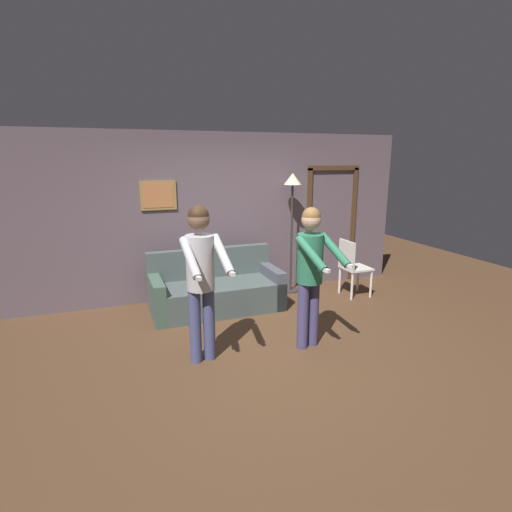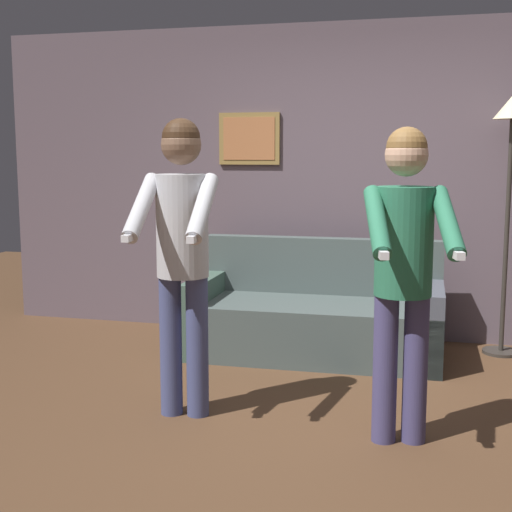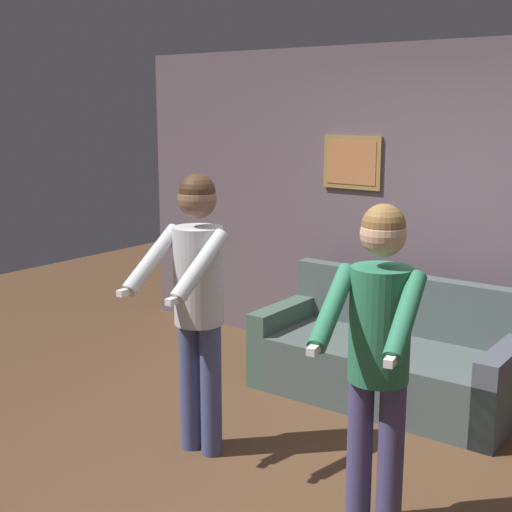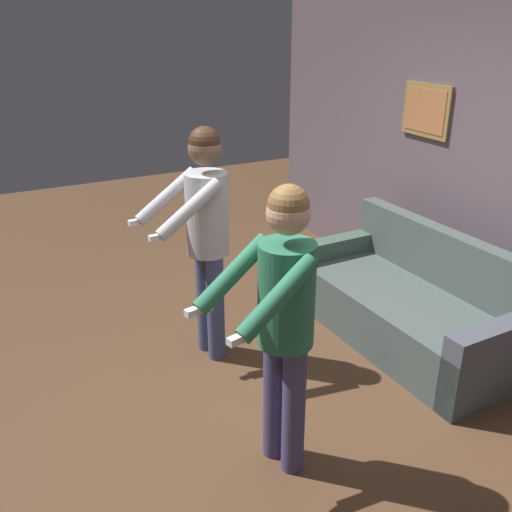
# 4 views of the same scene
# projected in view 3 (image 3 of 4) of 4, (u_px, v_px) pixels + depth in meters

# --- Properties ---
(ground_plane) EXTENTS (12.00, 12.00, 0.00)m
(ground_plane) POSITION_uv_depth(u_px,v_px,m) (309.00, 489.00, 4.02)
(ground_plane) COLOR #4F3521
(back_wall_assembly) EXTENTS (6.40, 0.10, 2.60)m
(back_wall_assembly) POSITION_uv_depth(u_px,v_px,m) (467.00, 216.00, 5.38)
(back_wall_assembly) COLOR #5E4F58
(back_wall_assembly) RESTS_ON ground_plane
(couch) EXTENTS (1.91, 0.88, 0.87)m
(couch) POSITION_uv_depth(u_px,v_px,m) (387.00, 361.00, 5.25)
(couch) COLOR #45514F
(couch) RESTS_ON ground_plane
(person_standing_left) EXTENTS (0.48, 0.68, 1.74)m
(person_standing_left) POSITION_uv_depth(u_px,v_px,m) (197.00, 288.00, 4.25)
(person_standing_left) COLOR #414875
(person_standing_left) RESTS_ON ground_plane
(person_standing_right) EXTENTS (0.52, 0.68, 1.67)m
(person_standing_right) POSITION_uv_depth(u_px,v_px,m) (378.00, 341.00, 3.44)
(person_standing_right) COLOR #423E69
(person_standing_right) RESTS_ON ground_plane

